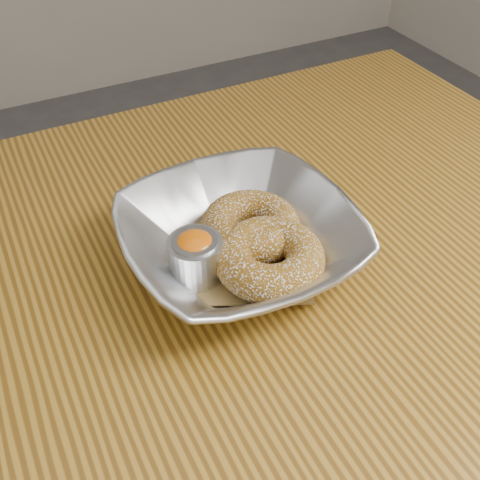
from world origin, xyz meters
name	(u,v)px	position (x,y,z in m)	size (l,w,h in m)	color
table	(170,368)	(0.00, 0.00, 0.65)	(1.20, 0.80, 0.75)	brown
serving_bowl	(240,240)	(0.10, 0.03, 0.78)	(0.25, 0.25, 0.06)	silver
parchment	(240,254)	(0.10, 0.03, 0.76)	(0.14, 0.14, 0.00)	olive
donut_back	(251,227)	(0.12, 0.04, 0.78)	(0.11, 0.11, 0.04)	#8B5915
donut_front	(269,258)	(0.12, -0.01, 0.78)	(0.11, 0.11, 0.04)	#8B5915
ramekin	(196,256)	(0.05, 0.02, 0.79)	(0.06, 0.06, 0.05)	silver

